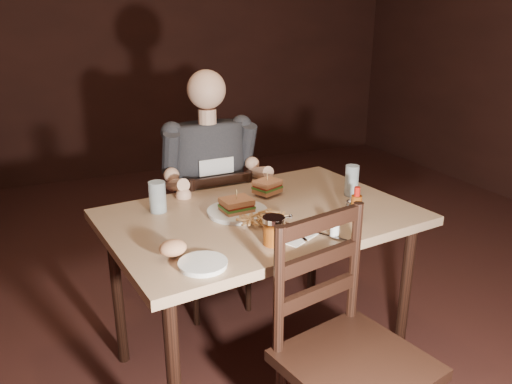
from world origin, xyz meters
name	(u,v)px	position (x,y,z in m)	size (l,w,h in m)	color
room_shell	(286,67)	(0.00, 0.00, 1.40)	(7.00, 7.00, 7.00)	black
main_table	(261,229)	(-0.01, 0.19, 0.70)	(1.39, 1.01, 0.77)	tan
chair_far	(211,238)	(-0.05, 0.77, 0.41)	(0.38, 0.42, 0.83)	black
chair_near	(356,363)	(0.02, -0.50, 0.48)	(0.44, 0.48, 0.95)	black
diner	(211,160)	(-0.05, 0.72, 0.88)	(0.52, 0.41, 0.90)	#2A2A2E
dinner_plate	(237,213)	(-0.11, 0.22, 0.78)	(0.25, 0.25, 0.01)	white
sandwich_left	(237,200)	(-0.12, 0.21, 0.84)	(0.13, 0.10, 0.11)	tan
sandwich_right	(267,182)	(0.11, 0.38, 0.83)	(0.11, 0.09, 0.10)	tan
fries_pile	(262,216)	(-0.06, 0.08, 0.80)	(0.23, 0.16, 0.04)	tan
ketchup_dollop	(269,213)	(0.00, 0.13, 0.79)	(0.04, 0.04, 0.01)	maroon
glass_left	(158,197)	(-0.41, 0.39, 0.84)	(0.07, 0.07, 0.14)	silver
glass_right	(352,181)	(0.47, 0.22, 0.84)	(0.06, 0.06, 0.15)	silver
hot_sauce	(356,203)	(0.32, -0.04, 0.84)	(0.04, 0.04, 0.14)	#7D380E
salt_shaker	(335,230)	(0.14, -0.15, 0.80)	(0.03, 0.03, 0.06)	white
pepper_shaker	(350,208)	(0.33, 0.02, 0.80)	(0.03, 0.03, 0.06)	#38332D
syrup_dispenser	(274,231)	(-0.10, -0.11, 0.82)	(0.08, 0.08, 0.11)	#7D380E
napkin	(292,236)	(0.00, -0.08, 0.77)	(0.15, 0.14, 0.00)	white
knife	(323,235)	(0.11, -0.13, 0.78)	(0.01, 0.20, 0.00)	silver
fork	(296,232)	(0.03, -0.06, 0.78)	(0.01, 0.18, 0.01)	silver
side_plate	(203,265)	(-0.39, -0.17, 0.78)	(0.16, 0.16, 0.01)	white
bread_roll	(173,248)	(-0.47, -0.07, 0.81)	(0.10, 0.08, 0.06)	tan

